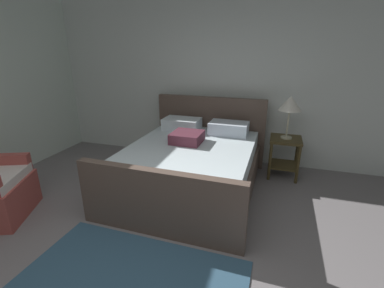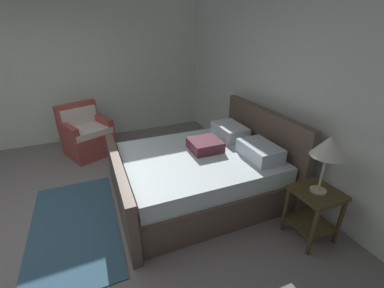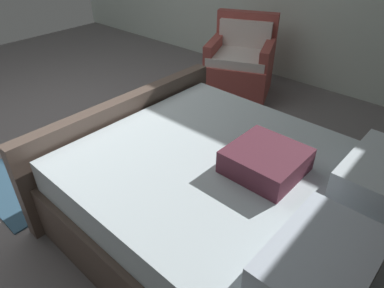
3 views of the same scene
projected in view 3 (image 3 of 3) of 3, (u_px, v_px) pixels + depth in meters
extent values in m
cube|color=slate|center=(57.00, 137.00, 3.45)|extent=(5.65, 6.57, 0.02)
cube|color=brown|center=(230.00, 218.00, 2.25)|extent=(1.68, 1.96, 0.40)
cube|color=brown|center=(128.00, 140.00, 2.73)|extent=(1.77, 0.13, 0.73)
cube|color=silver|center=(233.00, 182.00, 2.08)|extent=(1.60, 1.90, 0.22)
cube|color=silver|center=(383.00, 176.00, 1.81)|extent=(0.57, 0.37, 0.18)
cube|color=silver|center=(320.00, 264.00, 1.36)|extent=(0.57, 0.37, 0.18)
cube|color=#5B2937|center=(266.00, 161.00, 1.95)|extent=(0.41, 0.41, 0.14)
cube|color=#A14640|center=(238.00, 77.00, 4.15)|extent=(0.94, 0.94, 0.42)
cube|color=silver|center=(240.00, 56.00, 4.01)|extent=(0.87, 0.87, 0.10)
cube|color=#A14640|center=(247.00, 32.00, 4.15)|extent=(0.39, 0.71, 0.48)
cube|color=silver|center=(245.00, 36.00, 4.09)|extent=(0.33, 0.60, 0.36)
cube|color=#A14640|center=(215.00, 48.00, 4.06)|extent=(0.64, 0.34, 0.22)
cube|color=#A14640|center=(268.00, 54.00, 3.89)|extent=(0.64, 0.34, 0.22)
cube|color=#305068|center=(91.00, 150.00, 3.23)|extent=(1.90, 0.99, 0.01)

